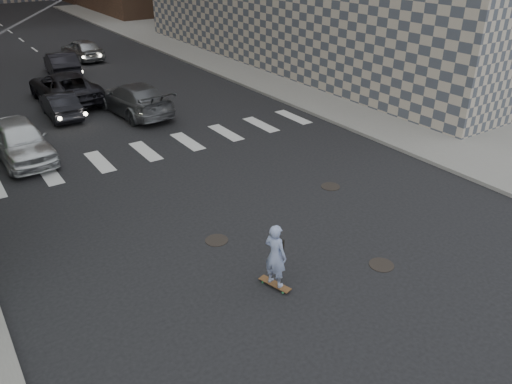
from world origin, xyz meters
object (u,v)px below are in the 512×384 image
Objects in this scene: traffic_car_c at (65,87)px; silver_sedan at (20,140)px; skateboarder at (276,255)px; traffic_car_d at (82,49)px; traffic_car_b at (134,99)px; traffic_car_e at (62,64)px; traffic_car_a at (60,105)px.

silver_sedan is at bearing 60.50° from traffic_car_c.
traffic_car_d is (3.99, 29.59, -0.22)m from skateboarder.
skateboarder is 0.34× the size of traffic_car_b.
traffic_car_c is at bearing 58.92° from silver_sedan.
silver_sedan is (-3.66, 12.66, -0.17)m from skateboarder.
skateboarder is at bearing 92.34° from traffic_car_e.
traffic_car_c is (0.06, 19.67, -0.16)m from skateboarder.
traffic_car_a is at bearing 55.39° from silver_sedan.
silver_sedan reaches higher than traffic_car_a.
traffic_car_b is 1.22× the size of traffic_car_d.
traffic_car_c reaches higher than traffic_car_a.
skateboarder is 0.42× the size of traffic_car_d.
traffic_car_e reaches higher than traffic_car_a.
silver_sedan is 18.58m from traffic_car_d.
skateboarder is 19.67m from traffic_car_c.
traffic_car_b is 10.05m from traffic_car_e.
traffic_car_a is at bearing 80.04° from traffic_car_e.
silver_sedan is 13.91m from traffic_car_e.
skateboarder reaches higher than silver_sedan.
traffic_car_b is at bearing 118.53° from traffic_car_c.
traffic_car_b is (6.08, 2.94, -0.03)m from silver_sedan.
traffic_car_a is at bearing 67.70° from traffic_car_c.
traffic_car_e is at bearing 65.22° from silver_sedan.
traffic_car_e is (1.47, 25.59, -0.20)m from skateboarder.
traffic_car_c reaches higher than traffic_car_d.
traffic_car_e is (-0.96, 10.00, -0.01)m from traffic_car_b.
traffic_car_a is 3.67m from traffic_car_b.
traffic_car_b is 1.15× the size of traffic_car_e.
skateboarder is 17.24m from traffic_car_a.
skateboarder is 0.39× the size of silver_sedan.
traffic_car_e is (1.41, 5.92, -0.04)m from traffic_car_c.
traffic_car_d is (1.57, 14.00, -0.03)m from traffic_car_b.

